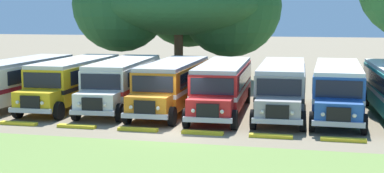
{
  "coord_description": "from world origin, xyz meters",
  "views": [
    {
      "loc": [
        6.68,
        -25.08,
        5.67
      ],
      "look_at": [
        0.0,
        4.03,
        1.6
      ],
      "focal_mm": 50.11,
      "sensor_mm": 36.0,
      "label": 1
    }
  ],
  "objects": [
    {
      "name": "parked_bus_slot_0",
      "position": [
        -11.24,
        4.96,
        1.58
      ],
      "size": [
        2.78,
        10.85,
        2.82
      ],
      "rotation": [
        0.0,
        0.0,
        -1.58
      ],
      "color": "silver",
      "rests_on": "ground_plane"
    },
    {
      "name": "parked_bus_slot_2",
      "position": [
        -4.76,
        5.87,
        1.58
      ],
      "size": [
        3.31,
        10.93,
        2.82
      ],
      "rotation": [
        0.0,
        0.0,
        -1.5
      ],
      "color": "silver",
      "rests_on": "ground_plane"
    },
    {
      "name": "parked_bus_slot_1",
      "position": [
        -7.93,
        5.74,
        1.58
      ],
      "size": [
        2.89,
        10.87,
        2.82
      ],
      "rotation": [
        0.0,
        0.0,
        -1.55
      ],
      "color": "yellow",
      "rests_on": "ground_plane"
    },
    {
      "name": "curb_wheelstop_5",
      "position": [
        4.83,
        -0.77,
        0.07
      ],
      "size": [
        2.0,
        0.36,
        0.15
      ],
      "primitive_type": "cube",
      "color": "yellow",
      "rests_on": "ground_plane"
    },
    {
      "name": "curb_wheelstop_4",
      "position": [
        1.61,
        -0.77,
        0.07
      ],
      "size": [
        2.0,
        0.36,
        0.15
      ],
      "primitive_type": "cube",
      "color": "yellow",
      "rests_on": "ground_plane"
    },
    {
      "name": "curb_wheelstop_6",
      "position": [
        8.05,
        -0.77,
        0.07
      ],
      "size": [
        2.0,
        0.36,
        0.15
      ],
      "primitive_type": "cube",
      "color": "yellow",
      "rests_on": "ground_plane"
    },
    {
      "name": "ground_plane",
      "position": [
        0.0,
        0.0,
        0.0
      ],
      "size": [
        220.0,
        220.0,
        0.0
      ],
      "primitive_type": "plane",
      "color": "#84755B"
    },
    {
      "name": "parked_bus_slot_6",
      "position": [
        7.99,
        5.77,
        1.58
      ],
      "size": [
        2.91,
        10.87,
        2.82
      ],
      "rotation": [
        0.0,
        0.0,
        -1.6
      ],
      "color": "#23519E",
      "rests_on": "ground_plane"
    },
    {
      "name": "curb_wheelstop_3",
      "position": [
        -1.61,
        -0.77,
        0.07
      ],
      "size": [
        2.0,
        0.36,
        0.15
      ],
      "primitive_type": "cube",
      "color": "yellow",
      "rests_on": "ground_plane"
    },
    {
      "name": "curb_wheelstop_1",
      "position": [
        -8.05,
        -0.77,
        0.07
      ],
      "size": [
        2.0,
        0.36,
        0.15
      ],
      "primitive_type": "cube",
      "color": "yellow",
      "rests_on": "ground_plane"
    },
    {
      "name": "parked_bus_slot_5",
      "position": [
        4.9,
        5.78,
        1.58
      ],
      "size": [
        2.91,
        10.87,
        2.82
      ],
      "rotation": [
        0.0,
        0.0,
        -1.55
      ],
      "color": "#9E9993",
      "rests_on": "ground_plane"
    },
    {
      "name": "curb_wheelstop_2",
      "position": [
        -4.83,
        -0.77,
        0.07
      ],
      "size": [
        2.0,
        0.36,
        0.15
      ],
      "primitive_type": "cube",
      "color": "yellow",
      "rests_on": "ground_plane"
    },
    {
      "name": "foreground_grass_strip",
      "position": [
        0.0,
        -7.1,
        0.0
      ],
      "size": [
        80.0,
        8.84,
        0.01
      ],
      "primitive_type": "cube",
      "color": "olive",
      "rests_on": "ground_plane"
    },
    {
      "name": "parked_bus_slot_3",
      "position": [
        -1.52,
        5.6,
        1.58
      ],
      "size": [
        2.78,
        10.85,
        2.82
      ],
      "rotation": [
        0.0,
        0.0,
        -1.56
      ],
      "color": "orange",
      "rests_on": "ground_plane"
    },
    {
      "name": "parked_bus_slot_4",
      "position": [
        1.53,
        5.38,
        1.58
      ],
      "size": [
        3.07,
        10.89,
        2.82
      ],
      "rotation": [
        0.0,
        0.0,
        -1.53
      ],
      "color": "red",
      "rests_on": "ground_plane"
    },
    {
      "name": "broad_shade_tree",
      "position": [
        -4.32,
        19.58,
        6.56
      ],
      "size": [
        16.93,
        14.41,
        11.55
      ],
      "color": "brown",
      "rests_on": "ground_plane"
    }
  ]
}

